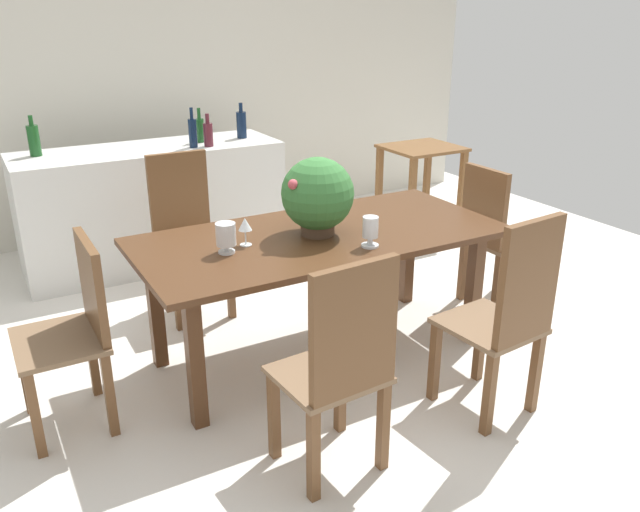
{
  "coord_description": "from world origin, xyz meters",
  "views": [
    {
      "loc": [
        -1.67,
        -3.12,
        1.94
      ],
      "look_at": [
        -0.0,
        -0.18,
        0.62
      ],
      "focal_mm": 36.24,
      "sensor_mm": 36.0,
      "label": 1
    }
  ],
  "objects_px": {
    "crystal_vase_left": "(370,230)",
    "wine_bottle_tall": "(241,124)",
    "side_table": "(421,169)",
    "wine_bottle_amber": "(209,134)",
    "chair_near_left": "(341,362)",
    "kitchen_counter": "(153,206)",
    "chair_foot_end": "(494,232)",
    "crystal_vase_center_near": "(226,236)",
    "wine_bottle_green": "(200,129)",
    "chair_near_right": "(508,312)",
    "dining_table": "(320,248)",
    "flower_centerpiece": "(317,195)",
    "wine_bottle_dark": "(34,140)",
    "chair_far_left": "(186,227)",
    "wine_bottle_clear": "(193,132)",
    "wine_glass": "(245,225)",
    "chair_head_end": "(77,323)"
  },
  "relations": [
    {
      "from": "wine_bottle_clear",
      "to": "wine_bottle_tall",
      "type": "xyz_separation_m",
      "value": [
        0.46,
        0.16,
        -0.0
      ]
    },
    {
      "from": "chair_foot_end",
      "to": "wine_bottle_amber",
      "type": "distance_m",
      "value": 2.23
    },
    {
      "from": "chair_far_left",
      "to": "chair_near_right",
      "type": "distance_m",
      "value": 2.18
    },
    {
      "from": "chair_head_end",
      "to": "wine_bottle_dark",
      "type": "distance_m",
      "value": 2.09
    },
    {
      "from": "wine_bottle_dark",
      "to": "wine_bottle_clear",
      "type": "distance_m",
      "value": 1.11
    },
    {
      "from": "chair_foot_end",
      "to": "wine_bottle_amber",
      "type": "relative_size",
      "value": 3.94
    },
    {
      "from": "flower_centerpiece",
      "to": "kitchen_counter",
      "type": "distance_m",
      "value": 2.03
    },
    {
      "from": "chair_foot_end",
      "to": "wine_bottle_dark",
      "type": "height_order",
      "value": "wine_bottle_dark"
    },
    {
      "from": "dining_table",
      "to": "chair_near_left",
      "type": "bearing_deg",
      "value": -114.87
    },
    {
      "from": "crystal_vase_left",
      "to": "wine_glass",
      "type": "xyz_separation_m",
      "value": [
        -0.56,
        0.34,
        0.02
      ]
    },
    {
      "from": "chair_foot_end",
      "to": "wine_bottle_green",
      "type": "bearing_deg",
      "value": 33.75
    },
    {
      "from": "dining_table",
      "to": "wine_bottle_tall",
      "type": "height_order",
      "value": "wine_bottle_tall"
    },
    {
      "from": "chair_near_left",
      "to": "chair_near_right",
      "type": "xyz_separation_m",
      "value": [
        0.92,
        -0.01,
        0.01
      ]
    },
    {
      "from": "crystal_vase_left",
      "to": "wine_bottle_tall",
      "type": "relative_size",
      "value": 0.59
    },
    {
      "from": "wine_glass",
      "to": "wine_bottle_clear",
      "type": "height_order",
      "value": "wine_bottle_clear"
    },
    {
      "from": "flower_centerpiece",
      "to": "kitchen_counter",
      "type": "bearing_deg",
      "value": 101.78
    },
    {
      "from": "chair_far_left",
      "to": "wine_bottle_tall",
      "type": "relative_size",
      "value": 3.74
    },
    {
      "from": "wine_bottle_tall",
      "to": "crystal_vase_center_near",
      "type": "bearing_deg",
      "value": -115.32
    },
    {
      "from": "chair_foot_end",
      "to": "chair_head_end",
      "type": "relative_size",
      "value": 1.05
    },
    {
      "from": "chair_near_left",
      "to": "wine_bottle_dark",
      "type": "distance_m",
      "value": 3.12
    },
    {
      "from": "dining_table",
      "to": "wine_bottle_clear",
      "type": "bearing_deg",
      "value": 93.71
    },
    {
      "from": "crystal_vase_center_near",
      "to": "wine_bottle_amber",
      "type": "relative_size",
      "value": 0.64
    },
    {
      "from": "flower_centerpiece",
      "to": "wine_bottle_dark",
      "type": "xyz_separation_m",
      "value": [
        -1.17,
        2.02,
        0.07
      ]
    },
    {
      "from": "chair_far_left",
      "to": "flower_centerpiece",
      "type": "height_order",
      "value": "flower_centerpiece"
    },
    {
      "from": "crystal_vase_left",
      "to": "wine_bottle_tall",
      "type": "bearing_deg",
      "value": 84.2
    },
    {
      "from": "chair_head_end",
      "to": "flower_centerpiece",
      "type": "xyz_separation_m",
      "value": [
        1.31,
        -0.0,
        0.45
      ]
    },
    {
      "from": "kitchen_counter",
      "to": "wine_bottle_amber",
      "type": "distance_m",
      "value": 0.73
    },
    {
      "from": "chair_near_left",
      "to": "wine_bottle_amber",
      "type": "bearing_deg",
      "value": -103.32
    },
    {
      "from": "side_table",
      "to": "wine_glass",
      "type": "bearing_deg",
      "value": -148.26
    },
    {
      "from": "chair_near_left",
      "to": "kitchen_counter",
      "type": "relative_size",
      "value": 0.52
    },
    {
      "from": "flower_centerpiece",
      "to": "wine_glass",
      "type": "bearing_deg",
      "value": 175.59
    },
    {
      "from": "chair_foot_end",
      "to": "wine_bottle_dark",
      "type": "xyz_separation_m",
      "value": [
        -2.51,
        2.02,
        0.51
      ]
    },
    {
      "from": "chair_foot_end",
      "to": "wine_bottle_amber",
      "type": "bearing_deg",
      "value": 36.48
    },
    {
      "from": "kitchen_counter",
      "to": "side_table",
      "type": "xyz_separation_m",
      "value": [
        2.23,
        -0.5,
        0.13
      ]
    },
    {
      "from": "chair_near_left",
      "to": "kitchen_counter",
      "type": "bearing_deg",
      "value": -94.37
    },
    {
      "from": "dining_table",
      "to": "wine_bottle_amber",
      "type": "bearing_deg",
      "value": 89.86
    },
    {
      "from": "wine_bottle_amber",
      "to": "crystal_vase_center_near",
      "type": "bearing_deg",
      "value": -108.0
    },
    {
      "from": "chair_near_right",
      "to": "wine_bottle_green",
      "type": "bearing_deg",
      "value": -86.15
    },
    {
      "from": "wine_glass",
      "to": "kitchen_counter",
      "type": "relative_size",
      "value": 0.08
    },
    {
      "from": "chair_foot_end",
      "to": "crystal_vase_left",
      "type": "relative_size",
      "value": 5.94
    },
    {
      "from": "dining_table",
      "to": "chair_foot_end",
      "type": "relative_size",
      "value": 2.1
    },
    {
      "from": "crystal_vase_left",
      "to": "flower_centerpiece",
      "type": "bearing_deg",
      "value": 115.2
    },
    {
      "from": "wine_bottle_clear",
      "to": "chair_near_left",
      "type": "bearing_deg",
      "value": -97.1
    },
    {
      "from": "chair_near_right",
      "to": "wine_bottle_clear",
      "type": "xyz_separation_m",
      "value": [
        -0.58,
        2.74,
        0.47
      ]
    },
    {
      "from": "chair_near_right",
      "to": "dining_table",
      "type": "bearing_deg",
      "value": -69.84
    },
    {
      "from": "side_table",
      "to": "wine_bottle_amber",
      "type": "bearing_deg",
      "value": 170.22
    },
    {
      "from": "crystal_vase_center_near",
      "to": "wine_bottle_green",
      "type": "relative_size",
      "value": 0.6
    },
    {
      "from": "chair_near_left",
      "to": "side_table",
      "type": "distance_m",
      "value": 3.29
    },
    {
      "from": "chair_near_right",
      "to": "wine_glass",
      "type": "xyz_separation_m",
      "value": [
        -0.91,
        1.01,
        0.29
      ]
    },
    {
      "from": "chair_far_left",
      "to": "wine_bottle_dark",
      "type": "height_order",
      "value": "wine_bottle_dark"
    }
  ]
}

